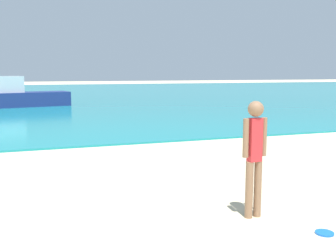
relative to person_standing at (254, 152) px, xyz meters
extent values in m
cube|color=teal|center=(-1.00, 36.49, -0.97)|extent=(160.00, 60.00, 0.06)
cylinder|color=#936B4C|center=(-0.08, 0.00, -0.57)|extent=(0.11, 0.11, 0.86)
cylinder|color=#936B4C|center=(0.08, 0.00, -0.57)|extent=(0.11, 0.11, 0.86)
cube|color=red|center=(0.00, 0.00, 0.18)|extent=(0.21, 0.13, 0.64)
sphere|color=#936B4C|center=(0.00, 0.00, 0.64)|extent=(0.23, 0.23, 0.23)
cylinder|color=#936B4C|center=(-0.16, -0.01, 0.22)|extent=(0.09, 0.09, 0.57)
cylinder|color=#936B4C|center=(0.16, 0.01, 0.22)|extent=(0.09, 0.09, 0.57)
cylinder|color=blue|center=(0.58, -0.88, -0.99)|extent=(0.25, 0.25, 0.03)
cube|color=navy|center=(-3.40, 21.26, -0.50)|extent=(5.74, 2.75, 0.88)
cube|color=silver|center=(-4.37, 21.08, 0.44)|extent=(2.18, 1.58, 0.99)
camera|label=1|loc=(-3.13, -5.04, 1.17)|focal=42.70mm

